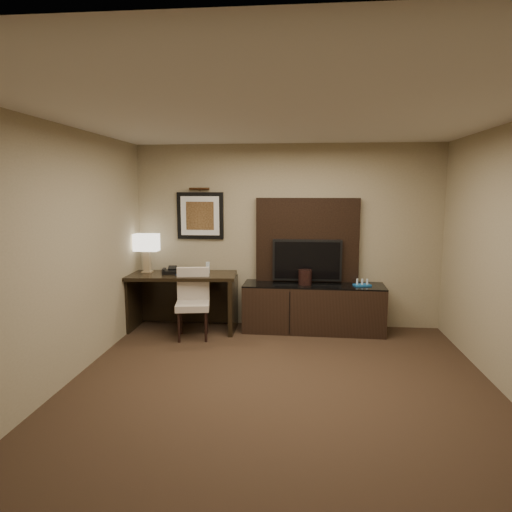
# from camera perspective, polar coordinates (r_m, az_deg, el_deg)

# --- Properties ---
(floor) EXTENTS (4.50, 5.00, 0.01)m
(floor) POSITION_cam_1_polar(r_m,az_deg,el_deg) (4.73, 2.88, -17.31)
(floor) COLOR #2F2015
(floor) RESTS_ON ground
(ceiling) EXTENTS (4.50, 5.00, 0.01)m
(ceiling) POSITION_cam_1_polar(r_m,az_deg,el_deg) (4.32, 3.15, 17.11)
(ceiling) COLOR silver
(ceiling) RESTS_ON wall_back
(wall_back) EXTENTS (4.50, 0.01, 2.70)m
(wall_back) POSITION_cam_1_polar(r_m,az_deg,el_deg) (6.80, 3.89, 2.47)
(wall_back) COLOR gray
(wall_back) RESTS_ON floor
(wall_front) EXTENTS (4.50, 0.01, 2.70)m
(wall_front) POSITION_cam_1_polar(r_m,az_deg,el_deg) (1.90, -0.23, -12.93)
(wall_front) COLOR gray
(wall_front) RESTS_ON floor
(wall_left) EXTENTS (0.01, 5.00, 2.70)m
(wall_left) POSITION_cam_1_polar(r_m,az_deg,el_deg) (4.95, -24.00, -0.41)
(wall_left) COLOR gray
(wall_left) RESTS_ON floor
(desk) EXTENTS (1.59, 0.78, 0.83)m
(desk) POSITION_cam_1_polar(r_m,az_deg,el_deg) (6.78, -9.14, -5.68)
(desk) COLOR black
(desk) RESTS_ON floor
(credenza) EXTENTS (2.02, 0.61, 0.69)m
(credenza) POSITION_cam_1_polar(r_m,az_deg,el_deg) (6.68, 7.16, -6.43)
(credenza) COLOR black
(credenza) RESTS_ON floor
(tv_wall_panel) EXTENTS (1.50, 0.12, 1.30)m
(tv_wall_panel) POSITION_cam_1_polar(r_m,az_deg,el_deg) (6.75, 6.42, 1.71)
(tv_wall_panel) COLOR black
(tv_wall_panel) RESTS_ON wall_back
(tv) EXTENTS (1.00, 0.08, 0.60)m
(tv) POSITION_cam_1_polar(r_m,az_deg,el_deg) (6.68, 6.40, -0.52)
(tv) COLOR black
(tv) RESTS_ON tv_wall_panel
(artwork) EXTENTS (0.70, 0.04, 0.70)m
(artwork) POSITION_cam_1_polar(r_m,az_deg,el_deg) (6.91, -6.98, 5.02)
(artwork) COLOR black
(artwork) RESTS_ON wall_back
(picture_light) EXTENTS (0.04, 0.04, 0.30)m
(picture_light) POSITION_cam_1_polar(r_m,az_deg,el_deg) (6.86, -7.10, 8.34)
(picture_light) COLOR #432815
(picture_light) RESTS_ON wall_back
(desk_chair) EXTENTS (0.53, 0.59, 0.94)m
(desk_chair) POSITION_cam_1_polar(r_m,az_deg,el_deg) (6.36, -7.91, -6.07)
(desk_chair) COLOR beige
(desk_chair) RESTS_ON floor
(table_lamp) EXTENTS (0.33, 0.19, 0.53)m
(table_lamp) POSITION_cam_1_polar(r_m,az_deg,el_deg) (6.88, -13.48, 0.17)
(table_lamp) COLOR tan
(table_lamp) RESTS_ON desk
(desk_phone) EXTENTS (0.24, 0.22, 0.11)m
(desk_phone) POSITION_cam_1_polar(r_m,az_deg,el_deg) (6.74, -10.71, -1.74)
(desk_phone) COLOR black
(desk_phone) RESTS_ON desk
(blue_folder) EXTENTS (0.31, 0.35, 0.02)m
(blue_folder) POSITION_cam_1_polar(r_m,az_deg,el_deg) (6.65, -8.49, -2.19)
(blue_folder) COLOR #194AA4
(blue_folder) RESTS_ON desk
(book) EXTENTS (0.17, 0.06, 0.23)m
(book) POSITION_cam_1_polar(r_m,az_deg,el_deg) (6.63, -8.18, -1.31)
(book) COLOR #B2A88B
(book) RESTS_ON desk
(water_bottle) EXTENTS (0.07, 0.07, 0.17)m
(water_bottle) POSITION_cam_1_polar(r_m,az_deg,el_deg) (6.68, -6.05, -1.46)
(water_bottle) COLOR silver
(water_bottle) RESTS_ON desk
(ice_bucket) EXTENTS (0.24, 0.24, 0.21)m
(ice_bucket) POSITION_cam_1_polar(r_m,az_deg,el_deg) (6.56, 6.16, -2.64)
(ice_bucket) COLOR black
(ice_bucket) RESTS_ON credenza
(minibar_tray) EXTENTS (0.26, 0.20, 0.08)m
(minibar_tray) POSITION_cam_1_polar(r_m,az_deg,el_deg) (6.62, 13.13, -3.29)
(minibar_tray) COLOR #195FA5
(minibar_tray) RESTS_ON credenza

